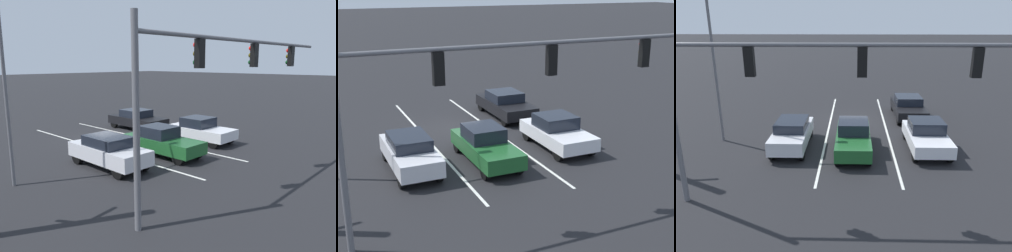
% 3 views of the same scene
% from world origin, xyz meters
% --- Properties ---
extents(ground_plane, '(240.00, 240.00, 0.00)m').
position_xyz_m(ground_plane, '(0.00, 0.00, 0.00)').
color(ground_plane, black).
extents(lane_stripe_left_divider, '(0.12, 15.25, 0.01)m').
position_xyz_m(lane_stripe_left_divider, '(-1.77, 1.62, 0.01)').
color(lane_stripe_left_divider, silver).
rests_on(lane_stripe_left_divider, ground_plane).
extents(lane_stripe_center_divider, '(0.12, 15.25, 0.01)m').
position_xyz_m(lane_stripe_center_divider, '(1.77, 1.62, 0.01)').
color(lane_stripe_center_divider, silver).
rests_on(lane_stripe_center_divider, ground_plane).
extents(car_silver_rightlane_front, '(1.71, 4.34, 1.50)m').
position_xyz_m(car_silver_rightlane_front, '(3.44, 4.84, 0.80)').
color(car_silver_rightlane_front, silver).
rests_on(car_silver_rightlane_front, ground_plane).
extents(car_darkgreen_midlane_front, '(1.71, 4.56, 1.55)m').
position_xyz_m(car_darkgreen_midlane_front, '(0.25, 5.26, 0.77)').
color(car_darkgreen_midlane_front, '#1E5928').
rests_on(car_darkgreen_midlane_front, ground_plane).
extents(car_white_leftlane_front, '(1.91, 4.21, 1.53)m').
position_xyz_m(car_white_leftlane_front, '(-3.51, 4.91, 0.77)').
color(car_white_leftlane_front, silver).
rests_on(car_white_leftlane_front, ground_plane).
extents(car_black_leftlane_second, '(1.93, 4.62, 1.46)m').
position_xyz_m(car_black_leftlane_second, '(-3.49, -0.90, 0.74)').
color(car_black_leftlane_second, black).
rests_on(car_black_leftlane_second, ground_plane).
extents(traffic_signal_gantry, '(12.67, 0.37, 6.25)m').
position_xyz_m(traffic_signal_gantry, '(2.16, 10.23, 4.67)').
color(traffic_signal_gantry, slate).
rests_on(traffic_signal_gantry, ground_plane).
extents(street_lamp_right_shoulder, '(2.05, 0.24, 8.08)m').
position_xyz_m(street_lamp_right_shoulder, '(7.27, 3.96, 4.67)').
color(street_lamp_right_shoulder, slate).
rests_on(street_lamp_right_shoulder, ground_plane).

